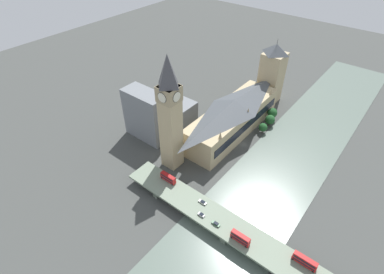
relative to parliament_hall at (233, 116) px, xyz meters
name	(u,v)px	position (x,y,z in m)	size (l,w,h in m)	color
ground_plane	(244,145)	(-15.26, 8.00, -13.50)	(600.00, 600.00, 0.00)	#424442
river_water	(285,164)	(-46.71, 8.00, -13.35)	(50.90, 360.00, 0.30)	slate
parliament_hall	(233,116)	(0.00, 0.00, 0.00)	(24.98, 88.24, 27.20)	tan
clock_tower	(170,113)	(11.34, 53.31, 26.49)	(11.56, 11.56, 75.47)	tan
victoria_tower	(272,74)	(0.06, -56.39, 11.21)	(16.53, 16.53, 53.41)	tan
road_bridge	(230,228)	(-46.71, 74.64, -8.42)	(133.81, 16.29, 6.29)	#5D6A59
double_decker_bus_lead	(305,261)	(-83.40, 70.49, -4.51)	(11.22, 2.60, 4.90)	red
double_decker_bus_mid	(168,178)	(-1.01, 70.87, -4.58)	(10.19, 2.55, 4.78)	red
double_decker_bus_rear	(240,238)	(-54.62, 78.56, -4.40)	(10.02, 2.56, 5.09)	red
car_northbound_lead	(203,202)	(-26.56, 71.33, -6.54)	(4.78, 1.86, 1.29)	silver
car_northbound_tail	(216,224)	(-40.18, 78.22, -6.46)	(4.59, 1.78, 1.49)	#2D5638
car_southbound_lead	(201,215)	(-31.04, 78.36, -6.49)	(3.81, 1.81, 1.41)	silver
city_block_west	(146,115)	(44.77, 42.34, 4.50)	(31.59, 14.75, 35.99)	slate
city_block_center	(176,114)	(38.38, 18.50, -4.74)	(22.55, 25.20, 17.52)	slate
tree_embankment_near	(270,120)	(-18.58, -23.84, -8.12)	(7.30, 7.30, 9.04)	brown
tree_embankment_mid	(272,113)	(-16.34, -31.58, -6.94)	(7.51, 7.51, 10.34)	brown
tree_embankment_far	(263,127)	(-18.76, -12.68, -8.75)	(6.37, 6.37, 7.94)	brown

